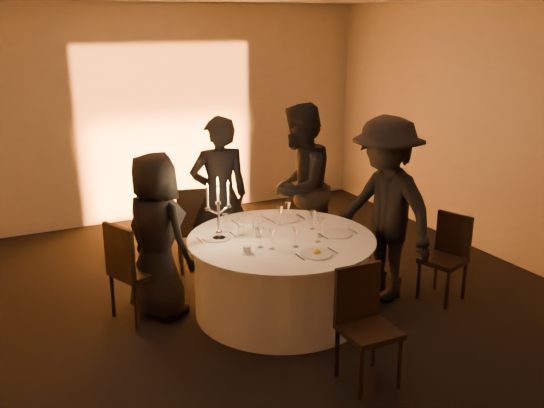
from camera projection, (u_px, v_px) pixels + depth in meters
name	position (u px, v px, depth m)	size (l,w,h in m)	color
floor	(281.00, 310.00, 6.00)	(7.00, 7.00, 0.00)	black
wall_back	(167.00, 113.00, 8.55)	(7.00, 7.00, 0.00)	#BCB5AE
wall_right	(516.00, 136.00, 6.86)	(7.00, 7.00, 0.00)	#BCB5AE
uplighter_fixture	(178.00, 216.00, 8.72)	(0.25, 0.12, 0.10)	black
banquet_table	(281.00, 275.00, 5.89)	(1.80, 1.80, 0.77)	black
chair_left	(131.00, 266.00, 5.68)	(0.55, 0.55, 0.97)	black
chair_back_left	(196.00, 224.00, 6.81)	(0.53, 0.53, 1.00)	black
chair_back_right	(301.00, 214.00, 7.20)	(0.59, 0.59, 0.97)	black
chair_right	(447.00, 252.00, 6.17)	(0.49, 0.48, 0.88)	black
chair_front	(364.00, 318.00, 4.74)	(0.42, 0.42, 0.93)	black
guest_left	(157.00, 236.00, 5.73)	(0.79, 0.51, 1.61)	black
guest_back_left	(220.00, 196.00, 6.67)	(0.65, 0.43, 1.79)	black
guest_back_right	(299.00, 188.00, 6.81)	(0.92, 0.72, 1.90)	black
guest_right	(385.00, 210.00, 6.05)	(1.22, 0.70, 1.89)	black
plate_left	(217.00, 237.00, 5.76)	(0.36, 0.28, 0.01)	white
plate_back_left	(250.00, 220.00, 6.26)	(0.35, 0.30, 0.01)	white
plate_back_right	(286.00, 219.00, 6.30)	(0.35, 0.29, 0.01)	white
plate_right	(338.00, 234.00, 5.86)	(0.36, 0.28, 0.01)	white
plate_front	(317.00, 253.00, 5.35)	(0.36, 0.29, 0.08)	white
coffee_cup	(247.00, 250.00, 5.38)	(0.11, 0.11, 0.07)	white
candelabra	(219.00, 218.00, 5.67)	(0.26, 0.12, 0.61)	white
wine_glass_a	(321.00, 223.00, 5.76)	(0.07, 0.07, 0.19)	white
wine_glass_b	(318.00, 228.00, 5.62)	(0.07, 0.07, 0.19)	white
wine_glass_c	(280.00, 212.00, 6.09)	(0.07, 0.07, 0.19)	white
wine_glass_d	(313.00, 216.00, 5.97)	(0.07, 0.07, 0.19)	white
wine_glass_e	(272.00, 235.00, 5.45)	(0.07, 0.07, 0.19)	white
wine_glass_f	(288.00, 208.00, 6.23)	(0.07, 0.07, 0.19)	white
wine_glass_g	(225.00, 219.00, 5.88)	(0.07, 0.07, 0.19)	white
wine_glass_h	(296.00, 233.00, 5.50)	(0.07, 0.07, 0.19)	white
wine_glass_i	(260.00, 233.00, 5.49)	(0.07, 0.07, 0.19)	white
tumbler_a	(256.00, 225.00, 6.01)	(0.07, 0.07, 0.09)	white
tumbler_b	(241.00, 231.00, 5.83)	(0.07, 0.07, 0.09)	white
tumbler_c	(259.00, 232.00, 5.79)	(0.07, 0.07, 0.09)	white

